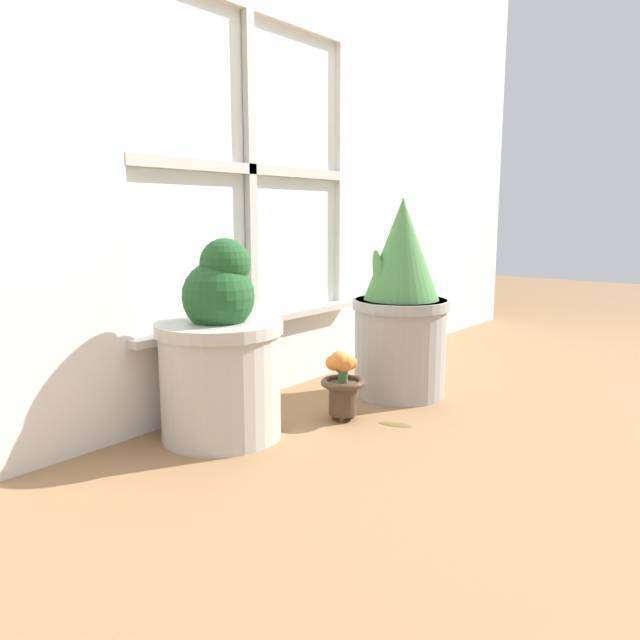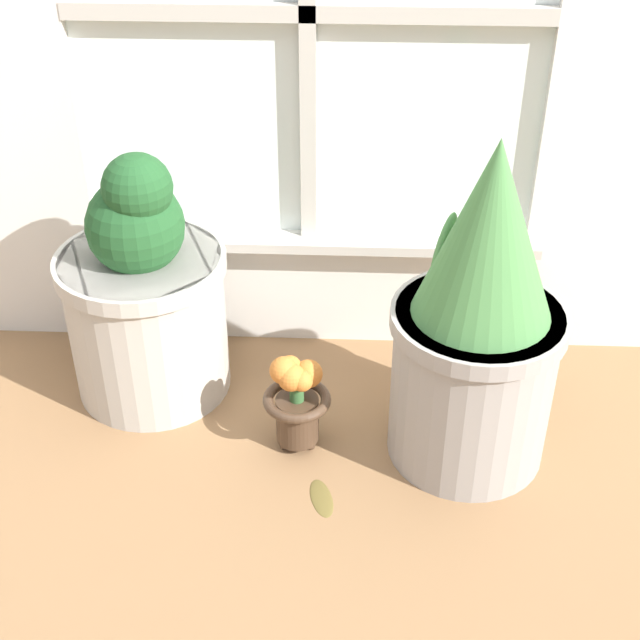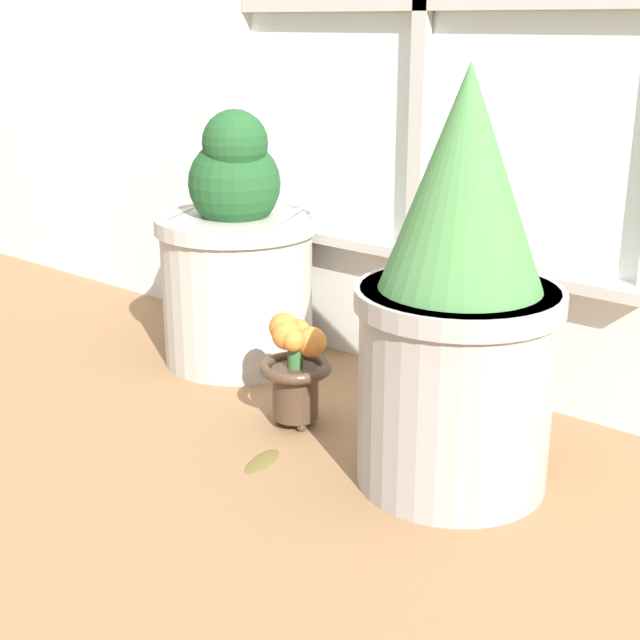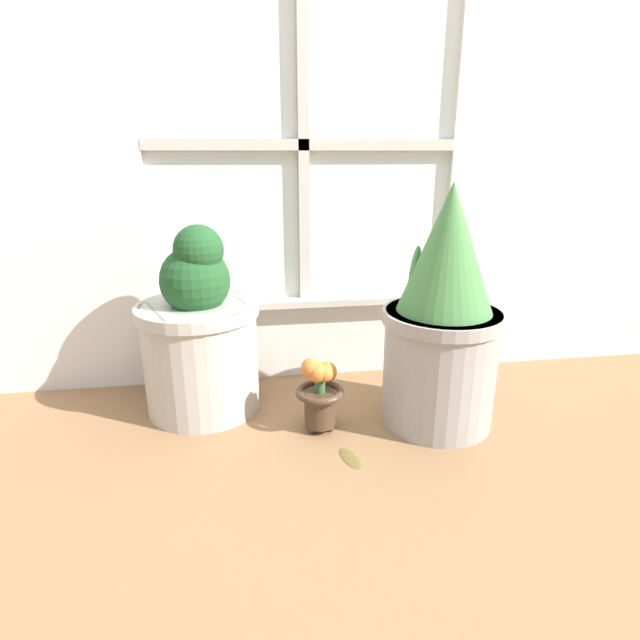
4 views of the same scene
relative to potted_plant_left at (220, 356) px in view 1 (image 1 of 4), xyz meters
name	(u,v)px [view 1 (image 1 of 4)]	position (x,y,z in m)	size (l,w,h in m)	color
ground_plane	(379,427)	(0.36, -0.33, -0.25)	(10.00, 10.00, 0.00)	olive
wall_with_window	(245,33)	(0.36, 0.23, 1.02)	(4.40, 0.10, 2.50)	silver
potted_plant_left	(220,356)	(0.00, 0.00, 0.00)	(0.38, 0.38, 0.60)	#B7B2A8
potted_plant_right	(401,307)	(0.72, -0.19, 0.08)	(0.36, 0.36, 0.73)	#9E9993
flower_vase	(342,381)	(0.35, -0.20, -0.12)	(0.15, 0.15, 0.24)	#473323
fallen_leaf	(395,423)	(0.41, -0.36, -0.25)	(0.07, 0.12, 0.01)	brown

